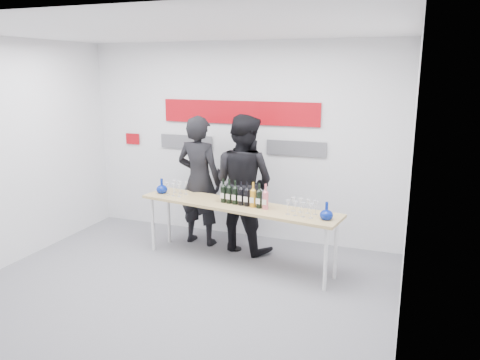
% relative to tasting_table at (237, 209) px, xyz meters
% --- Properties ---
extents(ground, '(5.00, 5.00, 0.00)m').
position_rel_tasting_table_xyz_m(ground, '(-0.38, -0.88, -0.78)').
color(ground, slate).
rests_on(ground, ground).
extents(back_wall, '(5.00, 0.04, 3.00)m').
position_rel_tasting_table_xyz_m(back_wall, '(-0.38, 1.12, 0.72)').
color(back_wall, silver).
rests_on(back_wall, ground).
extents(signage, '(3.38, 0.02, 0.79)m').
position_rel_tasting_table_xyz_m(signage, '(-0.44, 1.09, 1.03)').
color(signage, '#A3070F').
rests_on(signage, back_wall).
extents(tasting_table, '(2.86, 1.00, 0.84)m').
position_rel_tasting_table_xyz_m(tasting_table, '(0.00, 0.00, 0.00)').
color(tasting_table, tan).
rests_on(tasting_table, ground).
extents(wine_bottles, '(0.71, 0.19, 0.33)m').
position_rel_tasting_table_xyz_m(wine_bottles, '(0.10, -0.03, 0.23)').
color(wine_bottles, black).
rests_on(wine_bottles, tasting_table).
extents(decanter_left, '(0.16, 0.16, 0.21)m').
position_rel_tasting_table_xyz_m(decanter_left, '(-1.23, 0.17, 0.17)').
color(decanter_left, navy).
rests_on(decanter_left, tasting_table).
extents(decanter_right, '(0.16, 0.16, 0.21)m').
position_rel_tasting_table_xyz_m(decanter_right, '(1.22, -0.23, 0.17)').
color(decanter_right, navy).
rests_on(decanter_right, tasting_table).
extents(glasses_left, '(0.29, 0.25, 0.18)m').
position_rel_tasting_table_xyz_m(glasses_left, '(-0.98, 0.16, 0.16)').
color(glasses_left, silver).
rests_on(glasses_left, tasting_table).
extents(glasses_right, '(0.39, 0.27, 0.18)m').
position_rel_tasting_table_xyz_m(glasses_right, '(0.90, -0.14, 0.16)').
color(glasses_right, silver).
rests_on(glasses_right, tasting_table).
extents(presenter_left, '(0.75, 0.53, 1.94)m').
position_rel_tasting_table_xyz_m(presenter_left, '(-0.81, 0.55, 0.19)').
color(presenter_left, black).
rests_on(presenter_left, ground).
extents(presenter_right, '(1.13, 0.98, 1.98)m').
position_rel_tasting_table_xyz_m(presenter_right, '(-0.12, 0.55, 0.21)').
color(presenter_right, black).
rests_on(presenter_right, ground).
extents(mic_stand, '(0.18, 0.18, 1.52)m').
position_rel_tasting_table_xyz_m(mic_stand, '(-0.20, 0.46, -0.31)').
color(mic_stand, black).
rests_on(mic_stand, ground).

